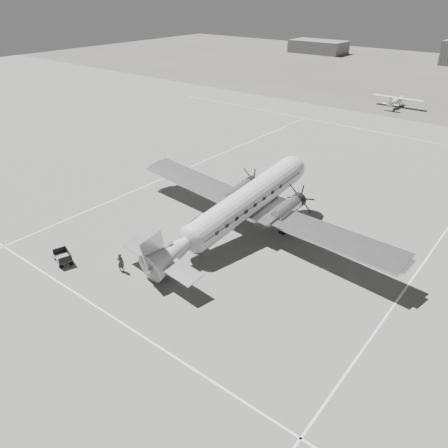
# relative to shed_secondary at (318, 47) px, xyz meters

# --- Properties ---
(ground) EXTENTS (260.00, 260.00, 0.00)m
(ground) POSITION_rel_shed_secondary_xyz_m (55.00, -115.00, -2.00)
(ground) COLOR slate
(ground) RESTS_ON ground
(taxi_line_near) EXTENTS (60.00, 0.15, 0.01)m
(taxi_line_near) POSITION_rel_shed_secondary_xyz_m (55.00, -129.00, -1.99)
(taxi_line_near) COLOR white
(taxi_line_near) RESTS_ON ground
(taxi_line_right) EXTENTS (0.15, 80.00, 0.01)m
(taxi_line_right) POSITION_rel_shed_secondary_xyz_m (67.00, -115.00, -1.99)
(taxi_line_right) COLOR white
(taxi_line_right) RESTS_ON ground
(taxi_line_left) EXTENTS (0.15, 60.00, 0.01)m
(taxi_line_left) POSITION_rel_shed_secondary_xyz_m (37.00, -105.00, -1.99)
(taxi_line_left) COLOR white
(taxi_line_left) RESTS_ON ground
(taxi_line_horizon) EXTENTS (90.00, 0.15, 0.01)m
(taxi_line_horizon) POSITION_rel_shed_secondary_xyz_m (55.00, -75.00, -1.99)
(taxi_line_horizon) COLOR white
(taxi_line_horizon) RESTS_ON ground
(shed_secondary) EXTENTS (18.00, 10.00, 4.00)m
(shed_secondary) POSITION_rel_shed_secondary_xyz_m (0.00, 0.00, 0.00)
(shed_secondary) COLOR #606060
(shed_secondary) RESTS_ON ground
(dc3_airliner) EXTENTS (31.60, 23.49, 5.65)m
(dc3_airliner) POSITION_rel_shed_secondary_xyz_m (52.22, -114.71, 0.83)
(dc3_airliner) COLOR #B6B6B9
(dc3_airliner) RESTS_ON ground
(light_plane_left) EXTENTS (9.58, 7.78, 1.99)m
(light_plane_left) POSITION_rel_shed_secondary_xyz_m (46.67, -57.51, -1.01)
(light_plane_left) COLOR silver
(light_plane_left) RESTS_ON ground
(baggage_cart_near) EXTENTS (1.83, 1.43, 0.94)m
(baggage_cart_near) POSITION_rel_shed_secondary_xyz_m (48.68, -122.20, -1.53)
(baggage_cart_near) COLOR #606060
(baggage_cart_near) RESTS_ON ground
(baggage_cart_far) EXTENTS (2.15, 1.80, 1.04)m
(baggage_cart_far) POSITION_rel_shed_secondary_xyz_m (43.41, -127.15, -1.48)
(baggage_cart_far) COLOR #606060
(baggage_cart_far) RESTS_ON ground
(ground_crew) EXTENTS (0.71, 0.59, 1.66)m
(ground_crew) POSITION_rel_shed_secondary_xyz_m (48.16, -124.93, -1.17)
(ground_crew) COLOR #2C2C2C
(ground_crew) RESTS_ON ground
(ramp_agent) EXTENTS (0.90, 1.03, 1.80)m
(ramp_agent) POSITION_rel_shed_secondary_xyz_m (48.78, -121.23, -1.10)
(ramp_agent) COLOR #AAAAA7
(ramp_agent) RESTS_ON ground
(passenger) EXTENTS (0.81, 0.94, 1.63)m
(passenger) POSITION_rel_shed_secondary_xyz_m (49.05, -118.58, -1.18)
(passenger) COLOR silver
(passenger) RESTS_ON ground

